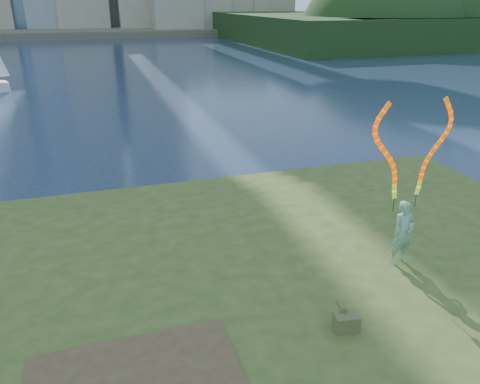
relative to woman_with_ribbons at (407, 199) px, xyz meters
name	(u,v)px	position (x,y,z in m)	size (l,w,h in m)	color
ground	(227,297)	(-3.60, 0.94, -2.26)	(320.00, 320.00, 0.00)	#1A2741
grassy_knoll	(263,355)	(-3.60, -1.36, -1.92)	(20.00, 18.00, 0.80)	#364518
far_shore	(96,29)	(-3.60, 95.94, -1.66)	(320.00, 40.00, 1.20)	#4A4536
wooded_hill	(465,37)	(55.97, 60.90, -2.11)	(78.00, 50.00, 63.00)	black
woman_with_ribbons	(407,199)	(0.00, 0.00, 0.00)	(1.96, 0.39, 3.83)	#217543
canvas_bag	(346,321)	(-2.21, -1.66, -1.30)	(0.45, 0.51, 0.39)	#463F23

